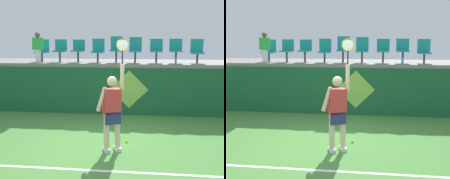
% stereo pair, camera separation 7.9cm
% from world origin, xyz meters
% --- Properties ---
extents(ground_plane, '(40.00, 40.00, 0.00)m').
position_xyz_m(ground_plane, '(0.00, 0.00, 0.00)').
color(ground_plane, '#478438').
extents(court_back_wall, '(10.62, 0.20, 1.58)m').
position_xyz_m(court_back_wall, '(0.00, 3.12, 0.79)').
color(court_back_wall, '#195633').
rests_on(court_back_wall, ground_plane).
extents(spectator_platform, '(10.62, 2.56, 0.12)m').
position_xyz_m(spectator_platform, '(0.00, 4.35, 1.64)').
color(spectator_platform, gray).
rests_on(spectator_platform, court_back_wall).
extents(court_baseline_stripe, '(9.56, 0.08, 0.01)m').
position_xyz_m(court_baseline_stripe, '(0.00, -1.35, 0.00)').
color(court_baseline_stripe, white).
rests_on(court_baseline_stripe, ground_plane).
extents(tennis_player, '(0.71, 0.39, 2.54)m').
position_xyz_m(tennis_player, '(0.33, -0.28, 0.97)').
color(tennis_player, white).
rests_on(tennis_player, ground_plane).
extents(tennis_ball, '(0.07, 0.07, 0.07)m').
position_xyz_m(tennis_ball, '(0.62, 0.31, 0.03)').
color(tennis_ball, '#D1E533').
rests_on(tennis_ball, ground_plane).
extents(water_bottle, '(0.07, 0.07, 0.23)m').
position_xyz_m(water_bottle, '(2.01, 3.21, 1.82)').
color(water_bottle, '#338CE5').
rests_on(water_bottle, spectator_platform).
extents(stadium_chair_0, '(0.44, 0.42, 0.81)m').
position_xyz_m(stadium_chair_0, '(-2.74, 3.88, 2.13)').
color(stadium_chair_0, '#38383D').
rests_on(stadium_chair_0, spectator_platform).
extents(stadium_chair_1, '(0.44, 0.42, 0.81)m').
position_xyz_m(stadium_chair_1, '(-2.07, 3.87, 2.16)').
color(stadium_chair_1, '#38383D').
rests_on(stadium_chair_1, spectator_platform).
extents(stadium_chair_2, '(0.44, 0.42, 0.81)m').
position_xyz_m(stadium_chair_2, '(-1.39, 3.87, 2.16)').
color(stadium_chair_2, '#38383D').
rests_on(stadium_chair_2, spectator_platform).
extents(stadium_chair_3, '(0.44, 0.42, 0.84)m').
position_xyz_m(stadium_chair_3, '(-0.67, 3.88, 2.15)').
color(stadium_chair_3, '#38383D').
rests_on(stadium_chair_3, spectator_platform).
extents(stadium_chair_4, '(0.44, 0.42, 0.92)m').
position_xyz_m(stadium_chair_4, '(-0.01, 3.88, 2.21)').
color(stadium_chair_4, '#38383D').
rests_on(stadium_chair_4, spectator_platform).
extents(stadium_chair_5, '(0.44, 0.42, 0.89)m').
position_xyz_m(stadium_chair_5, '(0.67, 3.88, 2.19)').
color(stadium_chair_5, '#38383D').
rests_on(stadium_chair_5, spectator_platform).
extents(stadium_chair_6, '(0.44, 0.42, 0.83)m').
position_xyz_m(stadium_chair_6, '(1.40, 3.87, 2.17)').
color(stadium_chair_6, '#38383D').
rests_on(stadium_chair_6, spectator_platform).
extents(stadium_chair_7, '(0.44, 0.42, 0.84)m').
position_xyz_m(stadium_chair_7, '(2.07, 3.87, 2.18)').
color(stadium_chair_7, '#38383D').
rests_on(stadium_chair_7, spectator_platform).
extents(stadium_chair_8, '(0.44, 0.42, 0.83)m').
position_xyz_m(stadium_chair_8, '(2.79, 3.88, 2.14)').
color(stadium_chair_8, '#38383D').
rests_on(stadium_chair_8, spectator_platform).
extents(spectator_0, '(0.34, 0.20, 1.06)m').
position_xyz_m(spectator_0, '(-2.74, 3.44, 2.26)').
color(spectator_0, white).
rests_on(spectator_0, spectator_platform).
extents(wall_signage_mount, '(1.27, 0.01, 1.51)m').
position_xyz_m(wall_signage_mount, '(0.51, 3.01, 0.00)').
color(wall_signage_mount, '#195633').
rests_on(wall_signage_mount, ground_plane).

